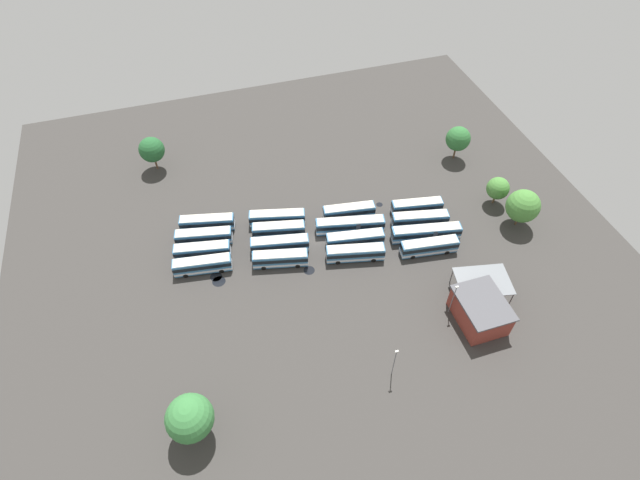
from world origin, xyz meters
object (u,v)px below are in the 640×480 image
object	(u,v)px
bus_row3_slot2	(202,251)
bus_row2_slot3	(280,259)
tree_north_edge	(523,206)
tree_east_edge	(498,188)
tree_northeast	(152,150)
bus_row2_slot0	(277,218)
bus_row0_slot0	(417,207)
bus_row1_slot1	(350,225)
bus_row3_slot3	(202,265)
bus_row1_slot3	(355,253)
bus_row3_slot1	(204,237)
maintenance_shelter	(483,281)
bus_row2_slot1	(279,230)
bus_row0_slot3	(429,247)
lamp_post_by_building	(453,298)
tree_south_edge	(190,418)
tree_west_edge	(458,139)
bus_row0_slot1	(420,219)
bus_row1_slot2	(355,239)
bus_row3_slot0	(207,223)
bus_row1_slot0	(349,212)
lamp_post_far_corner	(394,362)
bus_row0_slot2	(426,233)
bus_row2_slot2	(280,244)
depot_building	(480,311)

from	to	relation	value
bus_row3_slot2	bus_row2_slot3	bearing A→B (deg)	155.37
tree_north_edge	tree_east_edge	bearing A→B (deg)	-80.33
tree_northeast	bus_row2_slot0	bearing A→B (deg)	131.27
bus_row0_slot0	bus_row1_slot1	world-z (taller)	same
bus_row0_slot0	bus_row1_slot1	distance (m)	15.72
tree_northeast	tree_north_edge	bearing A→B (deg)	149.91
bus_row3_slot3	bus_row1_slot3	bearing A→B (deg)	168.42
bus_row3_slot2	bus_row2_slot0	bearing A→B (deg)	-164.95
bus_row1_slot3	bus_row3_slot1	xyz separation A→B (m)	(28.33, -13.49, -0.00)
maintenance_shelter	tree_east_edge	world-z (taller)	tree_east_edge
bus_row2_slot1	bus_row2_slot3	distance (m)	7.74
bus_row0_slot3	bus_row2_slot3	xyz separation A→B (m)	(29.61, -5.97, -0.00)
tree_north_edge	tree_northeast	distance (m)	83.34
bus_row2_slot0	tree_east_edge	xyz separation A→B (m)	(-47.75, 8.17, 2.60)
tree_north_edge	bus_row0_slot0	bearing A→B (deg)	-26.80
lamp_post_by_building	tree_south_edge	world-z (taller)	tree_south_edge
bus_row2_slot3	tree_west_edge	bearing A→B (deg)	-157.91
lamp_post_by_building	bus_row0_slot1	bearing A→B (deg)	-100.68
bus_row3_slot2	tree_east_edge	distance (m)	64.52
bus_row1_slot2	maintenance_shelter	xyz separation A→B (m)	(-18.38, 18.68, 2.17)
bus_row2_slot1	bus_row2_slot3	bearing A→B (deg)	78.08
bus_row1_slot1	bus_row3_slot0	world-z (taller)	same
bus_row1_slot0	bus_row0_slot0	bearing A→B (deg)	168.49
bus_row2_slot3	bus_row3_slot0	xyz separation A→B (m)	(12.31, -14.13, 0.00)
tree_east_edge	tree_west_edge	world-z (taller)	tree_west_edge
bus_row0_slot1	bus_row3_slot3	bearing A→B (deg)	-1.74
lamp_post_far_corner	tree_north_edge	distance (m)	46.12
bus_row0_slot2	bus_row2_slot1	xyz separation A→B (m)	(29.12, -9.90, -0.00)
bus_row2_slot2	tree_south_edge	size ratio (longest dim) A/B	1.26
bus_row3_slot0	tree_northeast	distance (m)	25.17
bus_row0_slot0	bus_row1_slot3	xyz separation A→B (m)	(17.34, 8.38, 0.00)
bus_row0_slot2	bus_row1_slot2	xyz separation A→B (m)	(14.77, -2.71, -0.00)
bus_row3_slot3	tree_northeast	bearing A→B (deg)	-80.13
bus_row0_slot2	bus_row2_slot0	size ratio (longest dim) A/B	1.22
tree_west_edge	bus_row1_slot1	bearing A→B (deg)	25.32
maintenance_shelter	tree_south_edge	distance (m)	56.14
bus_row0_slot0	maintenance_shelter	size ratio (longest dim) A/B	1.01
bus_row0_slot3	bus_row2_slot2	size ratio (longest dim) A/B	0.99
bus_row1_slot2	bus_row0_slot0	bearing A→B (deg)	-163.07
lamp_post_by_building	bus_row2_slot3	bearing A→B (deg)	-36.91
bus_row1_slot2	bus_row3_slot0	world-z (taller)	same
bus_row1_slot0	bus_row1_slot1	xyz separation A→B (m)	(1.05, 3.82, 0.00)
bus_row1_slot1	bus_row1_slot2	distance (m)	4.09
bus_row2_slot1	bus_row3_slot1	bearing A→B (deg)	-10.51
bus_row1_slot1	bus_row3_slot2	distance (m)	30.90
tree_east_edge	bus_row0_slot2	bearing A→B (deg)	15.30
bus_row1_slot3	bus_row3_slot1	distance (m)	31.37
bus_row1_slot1	depot_building	xyz separation A→B (m)	(-14.82, 27.72, 0.97)
bus_row0_slot1	bus_row2_slot2	world-z (taller)	same
bus_row1_slot0	bus_row3_slot2	size ratio (longest dim) A/B	1.00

